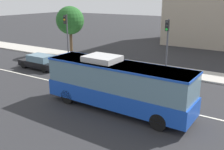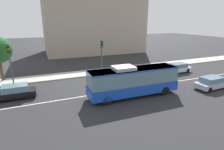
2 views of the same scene
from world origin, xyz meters
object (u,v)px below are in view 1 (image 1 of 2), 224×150
object	(u,v)px
transit_bus	(117,83)
sedan_black	(40,62)
traffic_light_mid_block	(66,29)
traffic_light_near_corner	(167,37)
street_tree_kerbside_left	(70,21)

from	to	relation	value
transit_bus	sedan_black	size ratio (longest dim) A/B	2.23
sedan_black	traffic_light_mid_block	distance (m)	5.52
transit_bus	traffic_light_near_corner	world-z (taller)	traffic_light_near_corner
transit_bus	traffic_light_near_corner	distance (m)	9.35
sedan_black	street_tree_kerbside_left	size ratio (longest dim) A/B	0.75
transit_bus	sedan_black	world-z (taller)	transit_bus
transit_bus	sedan_black	distance (m)	12.77
sedan_black	traffic_light_near_corner	distance (m)	12.97
traffic_light_mid_block	transit_bus	bearing A→B (deg)	48.90
traffic_light_near_corner	transit_bus	bearing A→B (deg)	0.47
transit_bus	traffic_light_near_corner	bearing A→B (deg)	92.92
street_tree_kerbside_left	transit_bus	bearing A→B (deg)	-39.58
traffic_light_mid_block	street_tree_kerbside_left	world-z (taller)	street_tree_kerbside_left
transit_bus	street_tree_kerbside_left	distance (m)	18.15
sedan_black	traffic_light_near_corner	bearing A→B (deg)	-157.12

